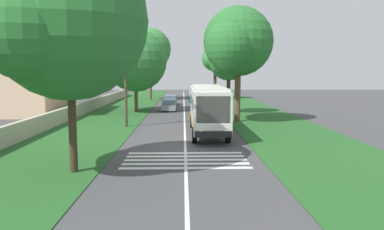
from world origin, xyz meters
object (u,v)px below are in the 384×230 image
Objects in this scene: trailing_car_2 at (195,98)px; roadside_tree_left_2 at (149,50)px; roadside_tree_left_1 at (134,62)px; coach_bus at (208,107)px; trailing_minibus_0 at (195,90)px; trailing_car_1 at (170,100)px; roadside_tree_right_1 at (228,62)px; roadside_tree_left_0 at (67,26)px; roadside_tree_right_0 at (236,43)px; roadside_tree_right_2 at (214,59)px; utility_pole at (126,80)px; roadside_building at (32,82)px; trailing_car_0 at (169,106)px.

roadside_tree_left_2 is (5.41, 7.85, 7.89)m from trailing_car_2.
coach_bus is at bearing -154.88° from roadside_tree_left_1.
roadside_tree_left_2 is (-1.87, 8.07, 7.01)m from trailing_minibus_0.
trailing_car_1 and trailing_car_2 have the same top height.
trailing_minibus_0 is at bearing 7.30° from roadside_tree_right_1.
roadside_tree_right_0 is (18.53, -10.53, 0.56)m from roadside_tree_left_0.
roadside_tree_left_1 is 1.05× the size of roadside_tree_right_2.
trailing_car_2 is 0.51× the size of roadside_tree_right_1.
roadside_tree_right_0 reaches higher than roadside_tree_left_0.
utility_pole is at bearing 137.43° from roadside_tree_right_1.
trailing_minibus_0 is 10.85m from roadside_tree_left_2.
roadside_building is (-23.97, 19.65, 2.18)m from trailing_minibus_0.
trailing_car_0 is at bearing -7.20° from roadside_tree_left_0.
roadside_tree_right_1 is (14.88, -3.28, 3.85)m from coach_bus.
coach_bus is 24.73m from roadside_building.
roadside_tree_left_0 is at bearing 157.89° from roadside_tree_right_1.
coach_bus is 8.13m from utility_pole.
roadside_tree_left_0 reaches higher than utility_pole.
trailing_minibus_0 is 0.72× the size of roadside_tree_right_1.
trailing_car_2 is 9.80m from roadside_tree_right_2.
trailing_car_1 is 1.00× the size of trailing_car_2.
trailing_minibus_0 is at bearing 5.30° from roadside_tree_right_0.
roadside_tree_right_2 reaches higher than trailing_car_1.
trailing_car_1 is at bearing 0.95° from trailing_car_0.
trailing_car_2 is 18.09m from roadside_tree_right_1.
roadside_tree_left_2 is at bearing 103.04° from trailing_minibus_0.
roadside_tree_right_2 is at bearing -103.05° from trailing_minibus_0.
coach_bus is 14.41m from roadside_tree_left_0.
trailing_car_0 is 14.46m from roadside_tree_right_0.
trailing_car_0 is 1.00× the size of trailing_car_1.
trailing_car_0 is 14.90m from utility_pole.
trailing_car_1 is 0.43× the size of roadside_tree_left_1.
roadside_tree_left_1 is 11.93m from roadside_building.
roadside_tree_right_1 is at bearing -99.92° from roadside_tree_left_1.
roadside_tree_right_1 is at bearing 179.22° from roadside_tree_right_2.
coach_bus reaches higher than trailing_car_2.
trailing_car_0 is at bearing 169.69° from trailing_minibus_0.
coach_bus is 26.99m from trailing_car_1.
roadside_building is (-2.71, 15.78, 3.06)m from trailing_car_0.
trailing_car_1 is at bearing 19.66° from roadside_tree_right_0.
roadside_tree_right_0 is 1.41× the size of utility_pole.
utility_pole reaches higher than coach_bus.
coach_bus reaches higher than trailing_car_1.
coach_bus is 2.60× the size of trailing_car_0.
roadside_tree_right_1 is (-16.97, -3.33, 5.33)m from trailing_car_2.
roadside_tree_right_1 is 1.07× the size of utility_pole.
trailing_car_2 is at bearing 178.24° from trailing_minibus_0.
roadside_tree_right_1 is at bearing -153.46° from roadside_tree_left_2.
coach_bus is at bearing -32.98° from roadside_tree_left_0.
roadside_tree_right_2 is at bearing -28.13° from roadside_tree_left_1.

